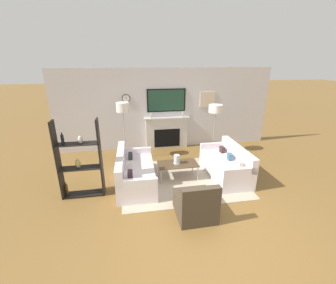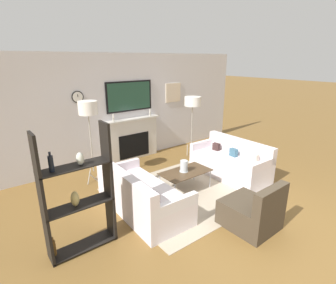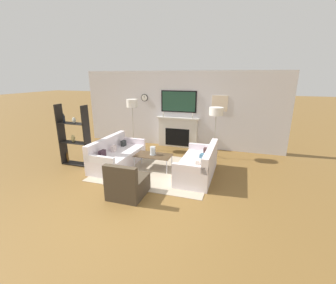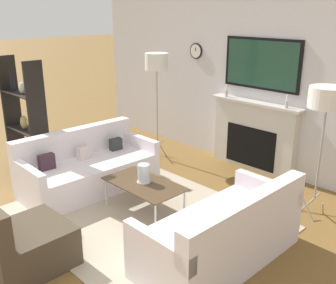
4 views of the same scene
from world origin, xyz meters
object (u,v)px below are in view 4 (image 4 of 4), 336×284
object	(u,v)px
floor_lamp_left	(157,63)
couch_left	(88,169)
hurricane_candle	(144,174)
coffee_table	(144,185)
couch_right	(222,236)
floor_lamp_right	(328,99)
armchair	(23,245)
shelf_unit	(25,120)

from	to	relation	value
floor_lamp_left	couch_left	bearing A→B (deg)	-82.35
hurricane_candle	coffee_table	bearing A→B (deg)	-48.47
couch_right	floor_lamp_right	xyz separation A→B (m)	(0.21, 1.54, 1.18)
armchair	couch_left	bearing A→B (deg)	127.26
armchair	shelf_unit	bearing A→B (deg)	152.95
coffee_table	couch_right	bearing A→B (deg)	-3.71
couch_right	floor_lamp_left	world-z (taller)	floor_lamp_left
couch_left	armchair	xyz separation A→B (m)	(1.13, -1.49, -0.02)
couch_left	shelf_unit	size ratio (longest dim) A/B	1.07
hurricane_candle	armchair	bearing A→B (deg)	-88.76
floor_lamp_right	shelf_unit	bearing A→B (deg)	-153.86
hurricane_candle	floor_lamp_right	distance (m)	2.31
floor_lamp_left	floor_lamp_right	size ratio (longest dim) A/B	1.10
coffee_table	floor_lamp_left	size ratio (longest dim) A/B	0.58
floor_lamp_right	coffee_table	bearing A→B (deg)	-135.95
coffee_table	floor_lamp_left	bearing A→B (deg)	132.29
coffee_table	armchair	bearing A→B (deg)	-89.62
hurricane_candle	floor_lamp_right	xyz separation A→B (m)	(1.53, 1.43, 0.96)
couch_right	floor_lamp_left	bearing A→B (deg)	149.53
couch_left	armchair	distance (m)	1.87
hurricane_candle	floor_lamp_right	bearing A→B (deg)	43.06
hurricane_candle	couch_left	bearing A→B (deg)	-174.30
couch_right	hurricane_candle	distance (m)	1.34
coffee_table	floor_lamp_left	world-z (taller)	floor_lamp_left
armchair	floor_lamp_left	size ratio (longest dim) A/B	0.45
hurricane_candle	shelf_unit	bearing A→B (deg)	-169.28
armchair	floor_lamp_left	distance (m)	3.57
coffee_table	hurricane_candle	size ratio (longest dim) A/B	4.40
armchair	hurricane_candle	bearing A→B (deg)	91.24
armchair	floor_lamp_left	bearing A→B (deg)	113.84
couch_right	shelf_unit	distance (m)	3.63
couch_right	armchair	bearing A→B (deg)	-130.87
couch_right	floor_lamp_right	bearing A→B (deg)	82.14
couch_left	couch_right	xyz separation A→B (m)	(2.42, -0.00, 0.01)
armchair	coffee_table	size ratio (longest dim) A/B	0.78
couch_left	hurricane_candle	distance (m)	1.13
couch_left	floor_lamp_right	distance (m)	3.27
couch_right	hurricane_candle	xyz separation A→B (m)	(-1.32, 0.11, 0.22)
hurricane_candle	floor_lamp_left	bearing A→B (deg)	132.31
hurricane_candle	floor_lamp_left	size ratio (longest dim) A/B	0.13
couch_left	armchair	bearing A→B (deg)	-52.74
coffee_table	floor_lamp_left	xyz separation A→B (m)	(-1.33, 1.46, 1.22)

